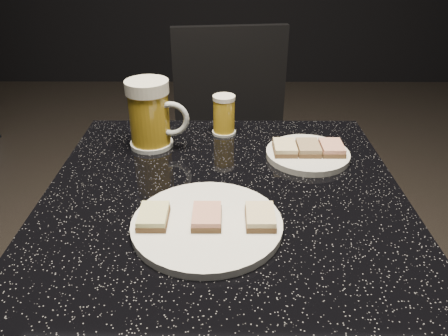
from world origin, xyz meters
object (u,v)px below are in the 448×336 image
(table, at_px, (224,282))
(beer_tumbler, at_px, (224,115))
(beer_mug, at_px, (150,114))
(plate_small, at_px, (308,154))
(plate_large, at_px, (207,224))
(chair, at_px, (234,136))

(table, xyz_separation_m, beer_tumbler, (-0.00, 0.27, 0.29))
(beer_mug, relative_size, beer_tumbler, 1.61)
(plate_small, xyz_separation_m, beer_tumbler, (-0.19, 0.13, 0.04))
(table, xyz_separation_m, beer_mug, (-0.17, 0.20, 0.32))
(beer_mug, bearing_deg, beer_tumbler, 23.31)
(beer_mug, height_order, beer_tumbler, beer_mug)
(plate_large, relative_size, table, 0.35)
(plate_small, height_order, chair, chair)
(chair, bearing_deg, plate_large, -93.90)
(table, bearing_deg, beer_mug, 130.38)
(beer_tumbler, height_order, chair, chair)
(plate_small, xyz_separation_m, beer_mug, (-0.35, 0.06, 0.07))
(plate_small, distance_m, beer_tumbler, 0.23)
(plate_small, distance_m, beer_mug, 0.37)
(plate_large, bearing_deg, table, 76.72)
(table, distance_m, chair, 0.78)
(plate_large, xyz_separation_m, chair, (0.06, 0.90, -0.25))
(plate_large, distance_m, table, 0.28)
(beer_tumbler, bearing_deg, plate_large, -94.00)
(beer_tumbler, bearing_deg, beer_mug, -156.69)
(plate_large, distance_m, chair, 0.94)
(plate_large, xyz_separation_m, beer_tumbler, (0.03, 0.39, 0.04))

